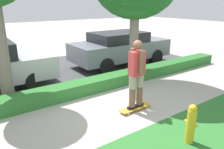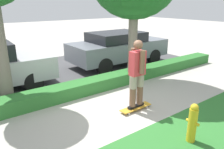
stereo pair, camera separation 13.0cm
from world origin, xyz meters
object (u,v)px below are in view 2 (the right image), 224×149
object	(u,v)px
skater_person	(137,73)
fire_hydrant	(193,123)
skateboard	(136,107)
parked_car_middle	(118,47)

from	to	relation	value
skater_person	fire_hydrant	bearing A→B (deg)	-91.29
skateboard	parked_car_middle	bearing A→B (deg)	57.81
skateboard	skater_person	world-z (taller)	skater_person
skateboard	parked_car_middle	distance (m)	4.61
skater_person	fire_hydrant	size ratio (longest dim) A/B	2.11
parked_car_middle	fire_hydrant	xyz separation A→B (m)	(-2.46, -5.55, -0.37)
skateboard	parked_car_middle	xyz separation A→B (m)	(2.43, 3.85, 0.73)
skater_person	parked_car_middle	distance (m)	4.56
skater_person	parked_car_middle	xyz separation A→B (m)	(2.43, 3.85, -0.24)
parked_car_middle	skateboard	bearing A→B (deg)	-122.16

